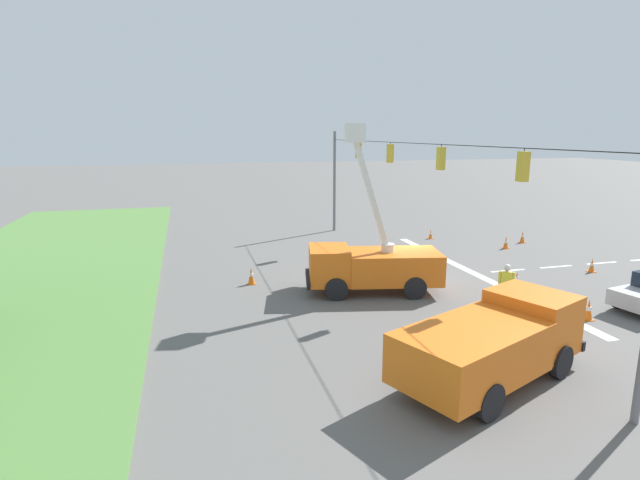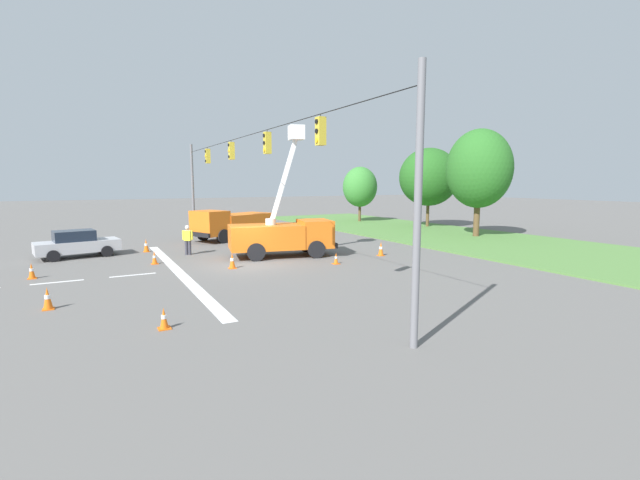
% 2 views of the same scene
% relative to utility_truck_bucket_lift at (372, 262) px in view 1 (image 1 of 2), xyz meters
% --- Properties ---
extents(ground_plane, '(200.00, 200.00, 0.00)m').
position_rel_utility_truck_bucket_lift_xyz_m(ground_plane, '(1.42, -2.58, -1.38)').
color(ground_plane, '#605E5B').
extents(grass_verge, '(56.00, 12.00, 0.10)m').
position_rel_utility_truck_bucket_lift_xyz_m(grass_verge, '(1.42, 15.42, -1.33)').
color(grass_verge, '#517F3D').
rests_on(grass_verge, ground).
extents(lane_markings, '(17.60, 15.25, 0.01)m').
position_rel_utility_truck_bucket_lift_xyz_m(lane_markings, '(1.42, -7.68, -1.37)').
color(lane_markings, silver).
rests_on(lane_markings, ground).
extents(signal_gantry, '(26.20, 0.33, 7.20)m').
position_rel_utility_truck_bucket_lift_xyz_m(signal_gantry, '(1.45, -2.58, 3.20)').
color(signal_gantry, slate).
rests_on(signal_gantry, ground).
extents(utility_truck_bucket_lift, '(3.62, 6.38, 7.47)m').
position_rel_utility_truck_bucket_lift_xyz_m(utility_truck_bucket_lift, '(0.00, 0.00, 0.00)').
color(utility_truck_bucket_lift, orange).
rests_on(utility_truck_bucket_lift, ground).
extents(utility_truck_support_near, '(4.76, 6.80, 2.26)m').
position_rel_utility_truck_bucket_lift_xyz_m(utility_truck_support_near, '(-8.73, -0.40, -0.15)').
color(utility_truck_support_near, orange).
rests_on(utility_truck_support_near, ground).
extents(road_worker, '(0.42, 0.56, 1.77)m').
position_rel_utility_truck_bucket_lift_xyz_m(road_worker, '(-3.17, -4.76, -0.38)').
color(road_worker, '#383842').
rests_on(road_worker, ground).
extents(traffic_cone_foreground_left, '(0.36, 0.36, 0.77)m').
position_rel_utility_truck_bucket_lift_xyz_m(traffic_cone_foreground_left, '(5.93, -11.22, -0.99)').
color(traffic_cone_foreground_left, orange).
rests_on(traffic_cone_foreground_left, ground).
extents(traffic_cone_foreground_right, '(0.36, 0.36, 0.69)m').
position_rel_utility_truck_bucket_lift_xyz_m(traffic_cone_foreground_right, '(-0.99, -6.93, -1.04)').
color(traffic_cone_foreground_right, orange).
rests_on(traffic_cone_foreground_right, ground).
extents(traffic_cone_mid_left, '(0.36, 0.36, 0.81)m').
position_rel_utility_truck_bucket_lift_xyz_m(traffic_cone_mid_left, '(-5.49, -6.83, -0.97)').
color(traffic_cone_mid_left, orange).
rests_on(traffic_cone_mid_left, ground).
extents(traffic_cone_mid_right, '(0.36, 0.36, 0.83)m').
position_rel_utility_truck_bucket_lift_xyz_m(traffic_cone_mid_right, '(2.57, 5.12, -0.96)').
color(traffic_cone_mid_right, orange).
rests_on(traffic_cone_mid_right, ground).
extents(traffic_cone_near_bucket, '(0.36, 0.36, 0.64)m').
position_rel_utility_truck_bucket_lift_xyz_m(traffic_cone_near_bucket, '(9.83, -8.07, -1.07)').
color(traffic_cone_near_bucket, orange).
rests_on(traffic_cone_near_bucket, ground).
extents(traffic_cone_lane_edge_a, '(0.36, 0.36, 0.62)m').
position_rel_utility_truck_bucket_lift_xyz_m(traffic_cone_lane_edge_a, '(3.54, 1.49, -1.08)').
color(traffic_cone_lane_edge_a, orange).
rests_on(traffic_cone_lane_edge_a, ground).
extents(traffic_cone_lane_edge_b, '(0.36, 0.36, 0.78)m').
position_rel_utility_truck_bucket_lift_xyz_m(traffic_cone_lane_edge_b, '(7.11, -13.31, -0.99)').
color(traffic_cone_lane_edge_b, orange).
rests_on(traffic_cone_lane_edge_b, ground).
extents(traffic_cone_far_left, '(0.36, 0.36, 0.80)m').
position_rel_utility_truck_bucket_lift_xyz_m(traffic_cone_far_left, '(2.09, -3.67, -0.98)').
color(traffic_cone_far_left, orange).
rests_on(traffic_cone_far_left, ground).
extents(traffic_cone_far_right, '(0.36, 0.36, 0.72)m').
position_rel_utility_truck_bucket_lift_xyz_m(traffic_cone_far_right, '(0.08, -12.23, -1.02)').
color(traffic_cone_far_right, orange).
rests_on(traffic_cone_far_right, ground).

